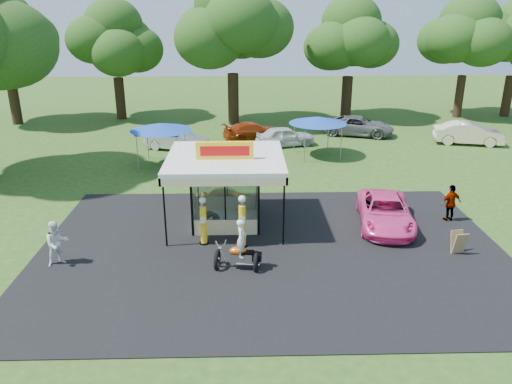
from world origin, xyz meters
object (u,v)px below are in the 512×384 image
(bg_car_e, at_px, (469,133))
(tent_east, at_px, (318,120))
(pink_sedan, at_px, (385,212))
(tent_west, at_px, (161,127))
(spectator_west, at_px, (57,243))
(bg_car_c, at_px, (285,136))
(bg_car_d, at_px, (359,126))
(a_frame_sign, at_px, (458,243))
(gas_pump_left, at_px, (203,222))
(bg_car_b, at_px, (253,131))
(gas_station_kiosk, at_px, (226,188))
(spectator_east_b, at_px, (451,203))
(kiosk_car, at_px, (228,197))
(bg_car_a, at_px, (177,139))
(motorcycle, at_px, (240,249))
(gas_pump_right, at_px, (242,222))

(bg_car_e, distance_m, tent_east, 12.47)
(pink_sedan, height_order, tent_west, tent_west)
(spectator_west, relative_size, bg_car_c, 0.44)
(pink_sedan, bearing_deg, bg_car_d, 89.82)
(spectator_west, bearing_deg, a_frame_sign, -32.04)
(gas_pump_left, xyz_separation_m, bg_car_b, (2.51, 18.62, -0.40))
(gas_station_kiosk, distance_m, bg_car_c, 14.80)
(pink_sedan, height_order, spectator_east_b, spectator_east_b)
(spectator_east_b, distance_m, tent_east, 12.66)
(bg_car_b, bearing_deg, bg_car_d, -102.50)
(tent_east, bearing_deg, gas_pump_left, -116.57)
(bg_car_c, height_order, tent_east, tent_east)
(pink_sedan, relative_size, bg_car_e, 1.02)
(kiosk_car, bearing_deg, pink_sedan, -110.07)
(gas_station_kiosk, height_order, gas_pump_left, gas_station_kiosk)
(tent_east, bearing_deg, spectator_east_b, -67.08)
(kiosk_car, distance_m, bg_car_c, 12.66)
(bg_car_a, xyz_separation_m, bg_car_c, (8.00, 0.86, -0.03))
(gas_station_kiosk, distance_m, motorcycle, 4.75)
(gas_pump_left, bearing_deg, gas_station_kiosk, 68.34)
(spectator_east_b, distance_m, bg_car_c, 15.87)
(gas_pump_left, distance_m, motorcycle, 2.78)
(gas_station_kiosk, height_order, bg_car_d, gas_station_kiosk)
(bg_car_e, bearing_deg, a_frame_sign, 169.05)
(spectator_west, relative_size, bg_car_e, 0.38)
(kiosk_car, bearing_deg, bg_car_b, -6.38)
(a_frame_sign, height_order, kiosk_car, a_frame_sign)
(bg_car_c, relative_size, tent_east, 1.09)
(bg_car_c, xyz_separation_m, tent_west, (-8.52, -4.52, 1.79))
(bg_car_e, bearing_deg, gas_pump_right, 148.04)
(bg_car_b, bearing_deg, kiosk_car, 153.58)
(gas_pump_right, relative_size, a_frame_sign, 2.39)
(gas_pump_right, height_order, kiosk_car, gas_pump_right)
(a_frame_sign, bearing_deg, spectator_west, 172.40)
(gas_pump_left, distance_m, bg_car_c, 17.29)
(gas_pump_left, distance_m, spectator_west, 6.00)
(motorcycle, xyz_separation_m, pink_sedan, (6.89, 4.06, -0.15))
(bg_car_e, bearing_deg, bg_car_a, 106.09)
(spectator_west, height_order, tent_west, tent_west)
(tent_east, bearing_deg, bg_car_e, 13.61)
(gas_station_kiosk, distance_m, bg_car_e, 23.07)
(bg_car_d, bearing_deg, bg_car_e, -93.65)
(a_frame_sign, distance_m, bg_car_c, 18.71)
(bg_car_a, xyz_separation_m, bg_car_d, (14.28, 4.06, 0.00))
(gas_pump_right, bearing_deg, bg_car_c, 79.16)
(gas_pump_right, relative_size, tent_west, 0.60)
(spectator_east_b, bearing_deg, tent_west, -48.06)
(gas_station_kiosk, distance_m, spectator_west, 7.86)
(bg_car_a, height_order, tent_east, tent_east)
(kiosk_car, xyz_separation_m, bg_car_b, (1.57, 14.06, 0.20))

